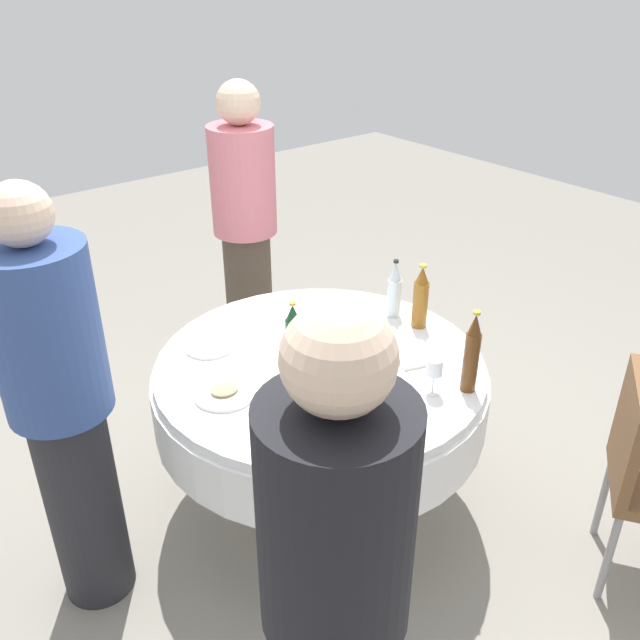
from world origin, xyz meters
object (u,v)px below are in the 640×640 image
object	(u,v)px
person_inner	(245,230)
plate_west	(210,346)
person_far	(62,407)
person_rear	(335,603)
bottle_brown_far	(472,354)
bottle_dark_green_rear	(293,338)
dining_table	(320,392)
plate_front	(225,392)
bottle_amber_north	(421,298)
wine_glass_north	(334,333)
wine_glass_left	(434,369)
bottle_clear_inner	(394,290)

from	to	relation	value
person_inner	plate_west	bearing A→B (deg)	-112.42
person_far	person_rear	distance (m)	1.18
person_inner	person_rear	xyz separation A→B (m)	(-1.14, -2.10, -0.00)
bottle_brown_far	person_far	bearing A→B (deg)	151.30
person_far	bottle_dark_green_rear	bearing A→B (deg)	-89.96
dining_table	plate_front	size ratio (longest dim) A/B	5.88
bottle_brown_far	person_rear	bearing A→B (deg)	-155.41
bottle_amber_north	bottle_brown_far	bearing A→B (deg)	-114.90
person_inner	wine_glass_north	bearing A→B (deg)	-86.98
plate_front	person_inner	size ratio (longest dim) A/B	0.14
dining_table	person_inner	xyz separation A→B (m)	(0.40, 1.13, 0.27)
dining_table	wine_glass_north	distance (m)	0.27
person_rear	plate_west	bearing A→B (deg)	-71.40
person_far	wine_glass_left	bearing A→B (deg)	-107.41
bottle_brown_far	person_rear	distance (m)	1.15
bottle_brown_far	wine_glass_north	distance (m)	0.55
bottle_dark_green_rear	person_far	distance (m)	0.85
plate_front	bottle_amber_north	bearing A→B (deg)	-5.01
bottle_clear_inner	plate_front	world-z (taller)	bottle_clear_inner
bottle_brown_far	plate_front	size ratio (longest dim) A/B	1.44
dining_table	person_rear	distance (m)	1.25
wine_glass_north	person_inner	world-z (taller)	person_inner
plate_front	person_inner	xyz separation A→B (m)	(0.82, 1.09, 0.10)
bottle_clear_inner	bottle_amber_north	world-z (taller)	bottle_amber_north
bottle_amber_north	person_rear	world-z (taller)	person_rear
bottle_amber_north	plate_front	bearing A→B (deg)	174.99
bottle_brown_far	bottle_amber_north	size ratio (longest dim) A/B	1.13
bottle_brown_far	wine_glass_north	bearing A→B (deg)	116.04
bottle_brown_far	wine_glass_north	world-z (taller)	bottle_brown_far
bottle_clear_inner	bottle_dark_green_rear	size ratio (longest dim) A/B	0.93
bottle_brown_far	person_inner	bearing A→B (deg)	86.68
wine_glass_left	person_rear	world-z (taller)	person_rear
person_far	person_inner	bearing A→B (deg)	-43.63
wine_glass_left	bottle_brown_far	bearing A→B (deg)	-29.01
bottle_clear_inner	bottle_dark_green_rear	bearing A→B (deg)	-173.32
bottle_brown_far	wine_glass_left	bearing A→B (deg)	150.99
bottle_dark_green_rear	person_rear	bearing A→B (deg)	-122.17
bottle_dark_green_rear	wine_glass_left	bearing A→B (deg)	-56.74
plate_front	person_rear	bearing A→B (deg)	-107.60
dining_table	bottle_dark_green_rear	distance (m)	0.31
person_far	person_inner	world-z (taller)	person_inner
bottle_amber_north	wine_glass_left	bearing A→B (deg)	-130.48
wine_glass_north	wine_glass_left	xyz separation A→B (m)	(0.12, -0.42, -0.00)
bottle_clear_inner	person_inner	distance (m)	1.04
dining_table	wine_glass_left	distance (m)	0.53
dining_table	plate_west	xyz separation A→B (m)	(-0.29, 0.36, 0.16)
wine_glass_north	person_rear	distance (m)	1.25
bottle_brown_far	bottle_amber_north	distance (m)	0.50
dining_table	wine_glass_north	bearing A→B (deg)	-5.18
bottle_dark_green_rear	wine_glass_left	distance (m)	0.54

